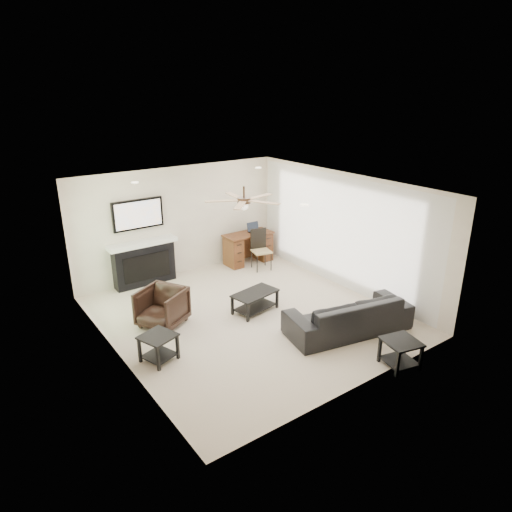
{
  "coord_description": "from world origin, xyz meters",
  "views": [
    {
      "loc": [
        -4.44,
        -6.44,
        4.13
      ],
      "look_at": [
        0.24,
        0.07,
        1.16
      ],
      "focal_mm": 32.0,
      "sensor_mm": 36.0,
      "label": 1
    }
  ],
  "objects_px": {
    "armchair": "(162,307)",
    "sofa": "(348,314)",
    "desk": "(248,248)",
    "fireplace_unit": "(143,243)",
    "coffee_table": "(255,302)"
  },
  "relations": [
    {
      "from": "sofa",
      "to": "desk",
      "type": "height_order",
      "value": "desk"
    },
    {
      "from": "armchair",
      "to": "fireplace_unit",
      "type": "height_order",
      "value": "fireplace_unit"
    },
    {
      "from": "coffee_table",
      "to": "fireplace_unit",
      "type": "distance_m",
      "value": 2.87
    },
    {
      "from": "fireplace_unit",
      "to": "desk",
      "type": "relative_size",
      "value": 1.57
    },
    {
      "from": "armchair",
      "to": "coffee_table",
      "type": "height_order",
      "value": "armchair"
    },
    {
      "from": "sofa",
      "to": "desk",
      "type": "relative_size",
      "value": 1.85
    },
    {
      "from": "sofa",
      "to": "fireplace_unit",
      "type": "xyz_separation_m",
      "value": [
        -2.11,
        4.09,
        0.63
      ]
    },
    {
      "from": "sofa",
      "to": "armchair",
      "type": "height_order",
      "value": "armchair"
    },
    {
      "from": "armchair",
      "to": "sofa",
      "type": "bearing_deg",
      "value": 20.44
    },
    {
      "from": "sofa",
      "to": "fireplace_unit",
      "type": "distance_m",
      "value": 4.65
    },
    {
      "from": "sofa",
      "to": "desk",
      "type": "distance_m",
      "value": 3.9
    },
    {
      "from": "sofa",
      "to": "desk",
      "type": "xyz_separation_m",
      "value": [
        0.51,
        3.86,
        0.05
      ]
    },
    {
      "from": "desk",
      "to": "fireplace_unit",
      "type": "bearing_deg",
      "value": 174.96
    },
    {
      "from": "fireplace_unit",
      "to": "desk",
      "type": "distance_m",
      "value": 2.69
    },
    {
      "from": "sofa",
      "to": "armchair",
      "type": "xyz_separation_m",
      "value": [
        -2.6,
        2.15,
        0.03
      ]
    }
  ]
}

